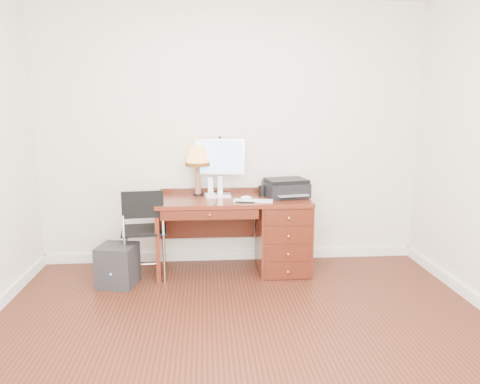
{
  "coord_description": "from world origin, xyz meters",
  "views": [
    {
      "loc": [
        -0.28,
        -3.14,
        1.68
      ],
      "look_at": [
        0.05,
        1.2,
        0.85
      ],
      "focal_mm": 35.0,
      "sensor_mm": 36.0,
      "label": 1
    }
  ],
  "objects": [
    {
      "name": "keyboard",
      "position": [
        0.18,
        1.24,
        0.76
      ],
      "size": [
        0.39,
        0.18,
        0.01
      ],
      "primitive_type": "cube",
      "rotation": [
        0.0,
        0.0,
        -0.2
      ],
      "color": "white",
      "rests_on": "desk"
    },
    {
      "name": "room_shell",
      "position": [
        0.0,
        0.63,
        0.05
      ],
      "size": [
        4.0,
        4.0,
        4.0
      ],
      "color": "silver",
      "rests_on": "ground"
    },
    {
      "name": "desk",
      "position": [
        0.32,
        1.4,
        0.41
      ],
      "size": [
        1.5,
        0.67,
        0.75
      ],
      "color": "#5F2214",
      "rests_on": "ground"
    },
    {
      "name": "equipment_box",
      "position": [
        -1.1,
        1.09,
        0.19
      ],
      "size": [
        0.39,
        0.39,
        0.38
      ],
      "primitive_type": "cube",
      "rotation": [
        0.0,
        0.0,
        -0.2
      ],
      "color": "black",
      "rests_on": "ground"
    },
    {
      "name": "leg_lamp",
      "position": [
        -0.35,
        1.58,
        1.13
      ],
      "size": [
        0.25,
        0.25,
        0.51
      ],
      "color": "black",
      "rests_on": "desk"
    },
    {
      "name": "chair",
      "position": [
        -0.87,
        1.22,
        0.54
      ],
      "size": [
        0.46,
        0.47,
        0.89
      ],
      "rotation": [
        0.0,
        0.0,
        0.11
      ],
      "color": "black",
      "rests_on": "ground"
    },
    {
      "name": "printer",
      "position": [
        0.54,
        1.45,
        0.84
      ],
      "size": [
        0.47,
        0.4,
        0.18
      ],
      "rotation": [
        0.0,
        0.0,
        0.22
      ],
      "color": "black",
      "rests_on": "desk"
    },
    {
      "name": "phone",
      "position": [
        -0.23,
        1.45,
        0.81
      ],
      "size": [
        0.11,
        0.11,
        0.2
      ],
      "rotation": [
        0.0,
        0.0,
        0.21
      ],
      "color": "white",
      "rests_on": "desk"
    },
    {
      "name": "ground",
      "position": [
        0.0,
        0.0,
        0.0
      ],
      "size": [
        4.0,
        4.0,
        0.0
      ],
      "primitive_type": "plane",
      "color": "#37160C",
      "rests_on": "ground"
    },
    {
      "name": "monitor",
      "position": [
        -0.13,
        1.58,
        1.11
      ],
      "size": [
        0.5,
        0.18,
        0.58
      ],
      "rotation": [
        0.0,
        0.0,
        -0.1
      ],
      "color": "silver",
      "rests_on": "desk"
    },
    {
      "name": "pen_cup",
      "position": [
        0.3,
        1.49,
        0.8
      ],
      "size": [
        0.09,
        0.09,
        0.11
      ],
      "primitive_type": "cylinder",
      "color": "black",
      "rests_on": "desk"
    },
    {
      "name": "mouse_pad",
      "position": [
        0.12,
        1.27,
        0.76
      ],
      "size": [
        0.24,
        0.24,
        0.05
      ],
      "color": "black",
      "rests_on": "desk"
    }
  ]
}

